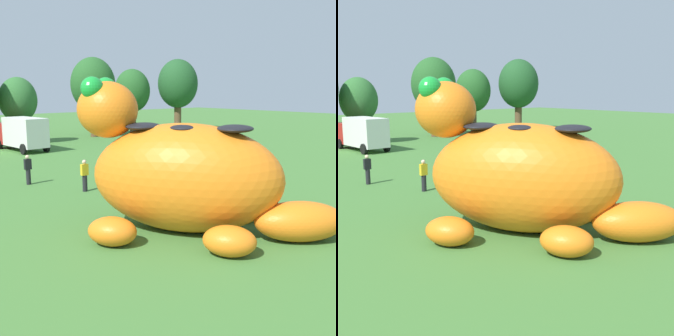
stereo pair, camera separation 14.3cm
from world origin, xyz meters
The scene contains 10 objects.
ground_plane centered at (0.00, 0.00, 0.00)m, with size 160.00×160.00×0.00m, color #427533.
giant_inflatable_creature centered at (-0.83, -0.83, 2.14)m, with size 9.81×9.46×5.86m.
box_truck centered at (2.95, 24.56, 1.60)m, with size 2.77×6.54×2.95m.
tree_centre_right centered at (4.70, 29.40, 4.31)m, with size 3.71×3.71×6.59m.
tree_mid_right centered at (13.75, 30.20, 5.86)m, with size 5.05×5.05×8.96m.
tree_right centered at (20.34, 31.74, 5.17)m, with size 4.46×4.46×7.91m.
tree_far_right centered at (25.93, 29.37, 6.05)m, with size 5.21×5.21×9.25m.
spectator_near_inflatable centered at (-2.21, 10.88, 0.85)m, with size 0.38×0.26×1.71m.
spectator_mid_field centered at (-0.59, 7.30, 0.85)m, with size 0.38×0.26×1.71m.
spectator_wandering centered at (9.48, 7.00, 0.85)m, with size 0.38×0.26×1.71m.
Camera 1 is at (-11.60, -12.33, 5.37)m, focal length 45.26 mm.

